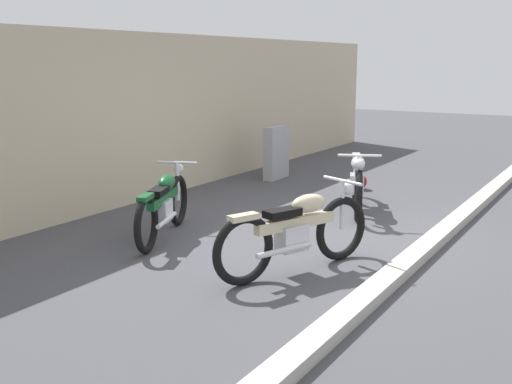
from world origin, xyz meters
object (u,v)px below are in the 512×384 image
object	(u,v)px
motorcycle_green	(164,205)
motorcycle_cream	(297,231)
stone_marker	(276,153)
helmet	(359,181)
motorcycle_silver	(357,180)

from	to	relation	value
motorcycle_green	motorcycle_cream	size ratio (longest dim) A/B	0.94
stone_marker	helmet	distance (m)	1.79
helmet	motorcycle_green	distance (m)	4.25
stone_marker	motorcycle_silver	bearing A→B (deg)	-124.29
motorcycle_silver	motorcycle_cream	bearing A→B (deg)	-13.92
stone_marker	motorcycle_cream	bearing A→B (deg)	-147.73
motorcycle_cream	stone_marker	bearing A→B (deg)	53.84
helmet	motorcycle_silver	size ratio (longest dim) A/B	0.14
stone_marker	motorcycle_silver	world-z (taller)	stone_marker
helmet	motorcycle_green	xyz separation A→B (m)	(-4.13, 0.96, 0.29)
motorcycle_green	motorcycle_cream	bearing A→B (deg)	-119.37
motorcycle_green	motorcycle_cream	xyz separation A→B (m)	(-0.25, -2.05, 0.02)
stone_marker	motorcycle_green	world-z (taller)	stone_marker
stone_marker	helmet	bearing A→B (deg)	-93.42
helmet	motorcycle_silver	bearing A→B (deg)	-159.14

